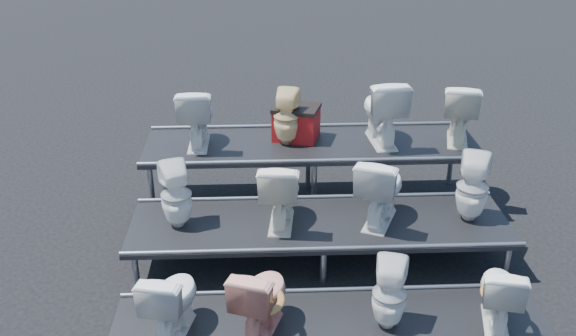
{
  "coord_description": "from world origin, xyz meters",
  "views": [
    {
      "loc": [
        -0.63,
        -6.15,
        4.06
      ],
      "look_at": [
        -0.35,
        0.1,
        1.08
      ],
      "focal_mm": 40.0,
      "sensor_mm": 36.0,
      "label": 1
    }
  ],
  "objects_px": {
    "toilet_5": "(280,192)",
    "toilet_10": "(382,110)",
    "toilet_7": "(472,188)",
    "red_crate": "(296,124)",
    "toilet_2": "(389,294)",
    "toilet_9": "(286,117)",
    "toilet_1": "(261,297)",
    "toilet_6": "(381,188)",
    "toilet_4": "(176,195)",
    "toilet_3": "(499,292)",
    "toilet_0": "(172,300)",
    "toilet_11": "(460,112)",
    "toilet_8": "(196,116)"
  },
  "relations": [
    {
      "from": "toilet_3",
      "to": "toilet_10",
      "type": "xyz_separation_m",
      "value": [
        -0.7,
        2.6,
        0.88
      ]
    },
    {
      "from": "toilet_4",
      "to": "toilet_8",
      "type": "height_order",
      "value": "toilet_8"
    },
    {
      "from": "toilet_2",
      "to": "toilet_9",
      "type": "bearing_deg",
      "value": -56.24
    },
    {
      "from": "toilet_6",
      "to": "toilet_8",
      "type": "bearing_deg",
      "value": -8.37
    },
    {
      "from": "toilet_6",
      "to": "toilet_9",
      "type": "xyz_separation_m",
      "value": [
        -0.97,
        1.3,
        0.35
      ]
    },
    {
      "from": "toilet_5",
      "to": "toilet_7",
      "type": "bearing_deg",
      "value": -173.48
    },
    {
      "from": "toilet_8",
      "to": "toilet_11",
      "type": "height_order",
      "value": "toilet_11"
    },
    {
      "from": "toilet_3",
      "to": "red_crate",
      "type": "relative_size",
      "value": 1.3
    },
    {
      "from": "toilet_5",
      "to": "toilet_10",
      "type": "distance_m",
      "value": 1.9
    },
    {
      "from": "toilet_10",
      "to": "toilet_5",
      "type": "bearing_deg",
      "value": 39.8
    },
    {
      "from": "toilet_0",
      "to": "toilet_3",
      "type": "xyz_separation_m",
      "value": [
        3.07,
        0.0,
        -0.02
      ]
    },
    {
      "from": "toilet_3",
      "to": "toilet_6",
      "type": "height_order",
      "value": "toilet_6"
    },
    {
      "from": "toilet_1",
      "to": "toilet_2",
      "type": "xyz_separation_m",
      "value": [
        1.2,
        0.0,
        -0.01
      ]
    },
    {
      "from": "toilet_2",
      "to": "toilet_4",
      "type": "bearing_deg",
      "value": -16.2
    },
    {
      "from": "toilet_4",
      "to": "toilet_6",
      "type": "distance_m",
      "value": 2.22
    },
    {
      "from": "toilet_2",
      "to": "toilet_4",
      "type": "xyz_separation_m",
      "value": [
        -2.1,
        1.3,
        0.41
      ]
    },
    {
      "from": "toilet_2",
      "to": "toilet_7",
      "type": "relative_size",
      "value": 0.93
    },
    {
      "from": "toilet_7",
      "to": "toilet_6",
      "type": "bearing_deg",
      "value": 21.65
    },
    {
      "from": "toilet_1",
      "to": "toilet_6",
      "type": "bearing_deg",
      "value": -114.88
    },
    {
      "from": "toilet_7",
      "to": "toilet_4",
      "type": "bearing_deg",
      "value": 21.65
    },
    {
      "from": "toilet_1",
      "to": "red_crate",
      "type": "xyz_separation_m",
      "value": [
        0.48,
        2.76,
        0.62
      ]
    },
    {
      "from": "toilet_1",
      "to": "toilet_2",
      "type": "bearing_deg",
      "value": -159.45
    },
    {
      "from": "toilet_0",
      "to": "toilet_6",
      "type": "xyz_separation_m",
      "value": [
        2.14,
        1.3,
        0.44
      ]
    },
    {
      "from": "toilet_3",
      "to": "toilet_1",
      "type": "bearing_deg",
      "value": 13.31
    },
    {
      "from": "toilet_5",
      "to": "red_crate",
      "type": "relative_size",
      "value": 1.45
    },
    {
      "from": "toilet_9",
      "to": "toilet_10",
      "type": "relative_size",
      "value": 0.82
    },
    {
      "from": "toilet_10",
      "to": "toilet_1",
      "type": "bearing_deg",
      "value": 54.5
    },
    {
      "from": "toilet_11",
      "to": "toilet_2",
      "type": "bearing_deg",
      "value": 77.82
    },
    {
      "from": "toilet_3",
      "to": "toilet_10",
      "type": "distance_m",
      "value": 2.83
    },
    {
      "from": "toilet_6",
      "to": "toilet_11",
      "type": "xyz_separation_m",
      "value": [
        1.21,
        1.3,
        0.39
      ]
    },
    {
      "from": "toilet_7",
      "to": "toilet_1",
      "type": "bearing_deg",
      "value": 50.76
    },
    {
      "from": "toilet_1",
      "to": "toilet_6",
      "type": "height_order",
      "value": "toilet_6"
    },
    {
      "from": "toilet_0",
      "to": "toilet_10",
      "type": "height_order",
      "value": "toilet_10"
    },
    {
      "from": "toilet_1",
      "to": "toilet_4",
      "type": "xyz_separation_m",
      "value": [
        -0.9,
        1.3,
        0.4
      ]
    },
    {
      "from": "red_crate",
      "to": "toilet_1",
      "type": "bearing_deg",
      "value": -82.69
    },
    {
      "from": "toilet_9",
      "to": "toilet_11",
      "type": "relative_size",
      "value": 0.9
    },
    {
      "from": "red_crate",
      "to": "toilet_11",
      "type": "bearing_deg",
      "value": 12.69
    },
    {
      "from": "toilet_5",
      "to": "toilet_11",
      "type": "height_order",
      "value": "toilet_11"
    },
    {
      "from": "toilet_3",
      "to": "toilet_11",
      "type": "height_order",
      "value": "toilet_11"
    },
    {
      "from": "toilet_0",
      "to": "toilet_2",
      "type": "xyz_separation_m",
      "value": [
        2.02,
        0.0,
        -0.01
      ]
    },
    {
      "from": "toilet_1",
      "to": "toilet_10",
      "type": "bearing_deg",
      "value": -100.14
    },
    {
      "from": "toilet_11",
      "to": "toilet_6",
      "type": "bearing_deg",
      "value": 61.99
    },
    {
      "from": "toilet_6",
      "to": "toilet_2",
      "type": "bearing_deg",
      "value": 108.29
    },
    {
      "from": "toilet_7",
      "to": "red_crate",
      "type": "height_order",
      "value": "red_crate"
    },
    {
      "from": "toilet_4",
      "to": "toilet_10",
      "type": "bearing_deg",
      "value": -169.51
    },
    {
      "from": "toilet_4",
      "to": "toilet_10",
      "type": "xyz_separation_m",
      "value": [
        2.44,
        1.3,
        0.46
      ]
    },
    {
      "from": "toilet_3",
      "to": "toilet_10",
      "type": "relative_size",
      "value": 0.82
    },
    {
      "from": "toilet_10",
      "to": "toilet_9",
      "type": "bearing_deg",
      "value": -4.8
    },
    {
      "from": "toilet_2",
      "to": "toilet_8",
      "type": "bearing_deg",
      "value": -37.32
    },
    {
      "from": "toilet_2",
      "to": "toilet_4",
      "type": "height_order",
      "value": "toilet_4"
    }
  ]
}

